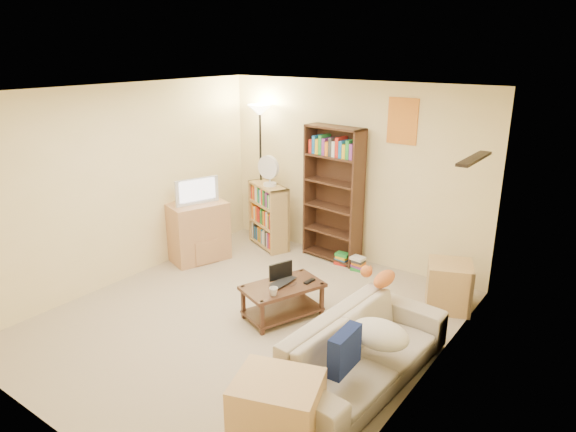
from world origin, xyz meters
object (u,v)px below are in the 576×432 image
at_px(side_table, 449,286).
at_px(mug, 274,291).
at_px(tabby_cat, 381,277).
at_px(tall_bookshelf, 333,191).
at_px(tv_stand, 197,231).
at_px(desk_fan, 269,170).
at_px(laptop, 287,283).
at_px(television, 195,190).
at_px(floor_lamp, 260,134).
at_px(short_bookshelf, 268,216).
at_px(sofa, 361,351).
at_px(coffee_table, 283,297).
at_px(end_cabinet, 277,410).

bearing_deg(side_table, mug, -131.21).
xyz_separation_m(tabby_cat, tall_bookshelf, (-1.49, 1.49, 0.34)).
height_order(tv_stand, desk_fan, desk_fan).
height_order(laptop, side_table, side_table).
xyz_separation_m(television, floor_lamp, (0.26, 1.13, 0.66)).
bearing_deg(desk_fan, floor_lamp, 146.93).
xyz_separation_m(short_bookshelf, floor_lamp, (-0.26, 0.16, 1.19)).
xyz_separation_m(tabby_cat, laptop, (-1.02, -0.24, -0.26)).
height_order(sofa, tall_bookshelf, tall_bookshelf).
distance_m(sofa, tabby_cat, 0.90).
distance_m(sofa, coffee_table, 1.36).
xyz_separation_m(sofa, tall_bookshelf, (-1.70, 2.28, 0.71)).
xyz_separation_m(laptop, floor_lamp, (-1.75, 1.73, 1.27)).
bearing_deg(short_bookshelf, tv_stand, -93.70).
distance_m(coffee_table, television, 2.23).
distance_m(tv_stand, short_bookshelf, 1.10).
bearing_deg(tv_stand, tall_bookshelf, 55.29).
bearing_deg(floor_lamp, tabby_cat, -28.31).
bearing_deg(floor_lamp, coffee_table, -45.80).
xyz_separation_m(mug, side_table, (1.36, 1.56, -0.16)).
relative_size(laptop, mug, 2.71).
relative_size(tabby_cat, laptop, 1.29).
xyz_separation_m(sofa, television, (-3.25, 1.15, 0.73)).
height_order(coffee_table, end_cabinet, end_cabinet).
xyz_separation_m(desk_fan, floor_lamp, (-0.31, 0.21, 0.47)).
bearing_deg(tv_stand, short_bookshelf, 80.85).
bearing_deg(television, laptop, -87.54).
height_order(mug, side_table, side_table).
bearing_deg(laptop, short_bookshelf, 42.74).
bearing_deg(end_cabinet, side_table, 83.45).
relative_size(tabby_cat, coffee_table, 0.46).
bearing_deg(laptop, tv_stand, 72.59).
relative_size(coffee_table, floor_lamp, 0.48).
distance_m(coffee_table, tv_stand, 2.09).
height_order(mug, tv_stand, tv_stand).
bearing_deg(tall_bookshelf, side_table, -7.79).
xyz_separation_m(laptop, end_cabinet, (1.08, -1.60, -0.14)).
distance_m(short_bookshelf, desk_fan, 0.72).
bearing_deg(end_cabinet, laptop, 123.93).
bearing_deg(mug, coffee_table, 105.20).
bearing_deg(side_table, desk_fan, 174.67).
bearing_deg(sofa, tabby_cat, 18.61).
bearing_deg(side_table, short_bookshelf, 173.87).
height_order(laptop, floor_lamp, floor_lamp).
relative_size(tv_stand, desk_fan, 1.85).
distance_m(sofa, short_bookshelf, 3.46).
distance_m(coffee_table, short_bookshelf, 2.19).
bearing_deg(short_bookshelf, laptop, -21.93).
distance_m(television, short_bookshelf, 1.23).
xyz_separation_m(tv_stand, tall_bookshelf, (1.55, 1.13, 0.59)).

